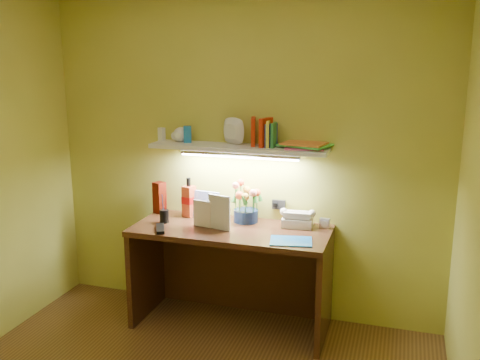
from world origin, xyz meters
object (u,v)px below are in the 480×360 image
Objects in this scene: flower_bouquet at (246,201)px; desk at (231,277)px; desk_clock at (325,223)px; telephone at (298,218)px; whisky_bottle at (189,197)px.

desk is at bearing -107.75° from flower_bouquet.
flower_bouquet reaches higher than desk_clock.
whisky_bottle is at bearing 175.79° from telephone.
telephone is 0.20m from desk_clock.
desk is at bearing -161.65° from telephone.
whisky_bottle reaches higher than telephone.
whisky_bottle is at bearing 154.87° from desk.
desk is 0.65m from telephone.
desk_clock is (0.58, 0.02, -0.12)m from flower_bouquet.
telephone is (0.44, 0.18, 0.44)m from desk.
desk_clock is (0.19, 0.02, -0.03)m from telephone.
flower_bouquet reaches higher than telephone.
flower_bouquet is 0.45m from whisky_bottle.
desk is at bearing -156.16° from desk_clock.
desk is at bearing -25.13° from whisky_bottle.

